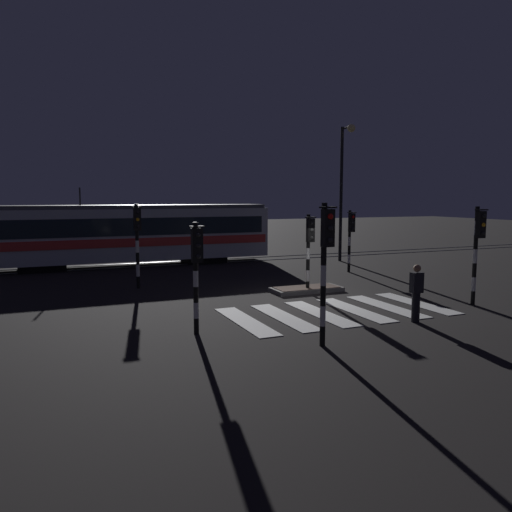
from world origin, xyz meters
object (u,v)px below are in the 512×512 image
object	(u,v)px
traffic_light_corner_far_left	(137,233)
pedestrian_waiting_at_kerb	(416,293)
traffic_light_corner_far_right	(351,232)
tram	(127,233)
traffic_light_corner_near_left	(196,261)
traffic_light_median_centre	(309,241)
street_lamp_trackside_right	(344,177)
traffic_light_kerb_mid_left	(326,253)
traffic_light_corner_near_right	(478,241)

from	to	relation	value
traffic_light_corner_far_left	pedestrian_waiting_at_kerb	bearing A→B (deg)	-52.62
traffic_light_corner_far_right	tram	world-z (taller)	tram
traffic_light_corner_near_left	traffic_light_median_centre	size ratio (longest dim) A/B	1.00
tram	traffic_light_corner_near_left	bearing A→B (deg)	-91.33
traffic_light_corner_near_left	traffic_light_corner_far_left	xyz separation A→B (m)	(-0.29, 7.46, 0.25)
tram	pedestrian_waiting_at_kerb	size ratio (longest dim) A/B	9.05
street_lamp_trackside_right	tram	distance (m)	12.33
traffic_light_corner_far_left	traffic_light_corner_near_left	bearing A→B (deg)	-87.81
traffic_light_corner_near_left	street_lamp_trackside_right	world-z (taller)	street_lamp_trackside_right
traffic_light_corner_far_left	pedestrian_waiting_at_kerb	world-z (taller)	traffic_light_corner_far_left
traffic_light_corner_near_left	traffic_light_corner_far_left	distance (m)	7.47
traffic_light_corner_near_left	traffic_light_median_centre	world-z (taller)	traffic_light_median_centre
traffic_light_corner_far_right	traffic_light_kerb_mid_left	xyz separation A→B (m)	(-7.44, -10.16, 0.33)
traffic_light_corner_far_right	traffic_light_median_centre	bearing A→B (deg)	-138.89
traffic_light_corner_far_right	street_lamp_trackside_right	size ratio (longest dim) A/B	0.40
tram	traffic_light_corner_far_right	bearing A→B (deg)	-34.21
traffic_light_median_centre	tram	size ratio (longest dim) A/B	0.19
traffic_light_median_centre	traffic_light_kerb_mid_left	bearing A→B (deg)	-115.74
traffic_light_corner_near_right	tram	xyz separation A→B (m)	(-9.40, 14.61, -0.47)
traffic_light_corner_far_right	pedestrian_waiting_at_kerb	distance (m)	9.86
traffic_light_corner_near_right	pedestrian_waiting_at_kerb	size ratio (longest dim) A/B	1.96
traffic_light_corner_near_left	traffic_light_kerb_mid_left	world-z (taller)	traffic_light_kerb_mid_left
traffic_light_corner_far_right	traffic_light_kerb_mid_left	distance (m)	12.60
traffic_light_corner_far_right	traffic_light_median_centre	distance (m)	5.83
traffic_light_corner_near_left	traffic_light_corner_far_right	size ratio (longest dim) A/B	0.99
traffic_light_corner_near_left	pedestrian_waiting_at_kerb	bearing A→B (deg)	-10.55
street_lamp_trackside_right	pedestrian_waiting_at_kerb	size ratio (longest dim) A/B	4.45
traffic_light_median_centre	traffic_light_corner_near_right	world-z (taller)	traffic_light_corner_near_right
traffic_light_median_centre	traffic_light_corner_far_left	size ratio (longest dim) A/B	0.89
tram	street_lamp_trackside_right	bearing A→B (deg)	-13.96
traffic_light_kerb_mid_left	tram	xyz separation A→B (m)	(-2.24, 16.74, -0.58)
traffic_light_corner_near_right	tram	distance (m)	17.38
traffic_light_kerb_mid_left	pedestrian_waiting_at_kerb	xyz separation A→B (m)	(3.74, 1.09, -1.45)
traffic_light_corner_far_right	traffic_light_median_centre	world-z (taller)	traffic_light_corner_far_right
traffic_light_corner_far_left	traffic_light_corner_near_right	xyz separation A→B (m)	(10.02, -7.60, -0.02)
traffic_light_corner_near_left	traffic_light_corner_far_right	distance (m)	12.75
street_lamp_trackside_right	pedestrian_waiting_at_kerb	distance (m)	14.49
traffic_light_corner_far_right	traffic_light_corner_near_right	bearing A→B (deg)	-91.99
traffic_light_corner_near_right	street_lamp_trackside_right	bearing A→B (deg)	79.41
traffic_light_median_centre	traffic_light_kerb_mid_left	size ratio (longest dim) A/B	0.85
traffic_light_kerb_mid_left	street_lamp_trackside_right	world-z (taller)	street_lamp_trackside_right
traffic_light_corner_far_right	traffic_light_kerb_mid_left	size ratio (longest dim) A/B	0.86
traffic_light_corner_near_right	pedestrian_waiting_at_kerb	xyz separation A→B (m)	(-3.42, -1.04, -1.34)
traffic_light_corner_far_left	street_lamp_trackside_right	xyz separation A→B (m)	(12.22, 4.13, 2.55)
tram	traffic_light_corner_near_right	bearing A→B (deg)	-57.25
traffic_light_kerb_mid_left	street_lamp_trackside_right	bearing A→B (deg)	55.98
traffic_light_corner_far_left	traffic_light_kerb_mid_left	distance (m)	10.14
street_lamp_trackside_right	tram	bearing A→B (deg)	166.04
traffic_light_corner_far_right	traffic_light_median_centre	size ratio (longest dim) A/B	1.01
traffic_light_median_centre	traffic_light_corner_far_right	bearing A→B (deg)	41.11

